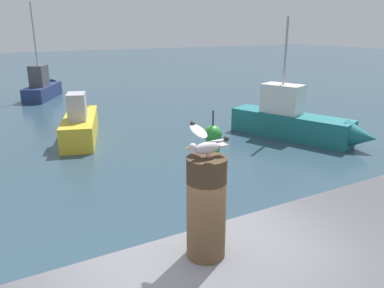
{
  "coord_description": "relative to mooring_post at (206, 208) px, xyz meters",
  "views": [
    {
      "loc": [
        -1.46,
        -2.92,
        3.74
      ],
      "look_at": [
        0.07,
        -0.18,
        2.76
      ],
      "focal_mm": 35.43,
      "sensor_mm": 36.0,
      "label": 1
    }
  ],
  "objects": [
    {
      "name": "mooring_post",
      "position": [
        0.0,
        0.0,
        0.0
      ],
      "size": [
        0.34,
        0.34,
        0.91
      ],
      "primitive_type": "cylinder",
      "color": "#4C3823",
      "rests_on": "harbor_quay"
    },
    {
      "name": "seagull",
      "position": [
        -0.0,
        0.0,
        0.58
      ],
      "size": [
        0.39,
        0.57,
        0.25
      ],
      "color": "#C67360",
      "rests_on": "mooring_post"
    },
    {
      "name": "boat_navy",
      "position": [
        1.47,
        19.31,
        -1.69
      ],
      "size": [
        2.73,
        3.92,
        4.96
      ],
      "color": "navy",
      "rests_on": "ground_plane"
    },
    {
      "name": "boat_yellow",
      "position": [
        1.36,
        10.71,
        -1.76
      ],
      "size": [
        2.23,
        4.36,
        1.69
      ],
      "color": "yellow",
      "rests_on": "ground_plane"
    },
    {
      "name": "boat_teal",
      "position": [
        7.81,
        6.75,
        -1.66
      ],
      "size": [
        2.71,
        4.97,
        4.05
      ],
      "color": "#1E7075",
      "rests_on": "ground_plane"
    },
    {
      "name": "channel_buoy",
      "position": [
        4.43,
        6.89,
        -1.78
      ],
      "size": [
        0.56,
        0.56,
        1.33
      ],
      "color": "green",
      "rests_on": "ground_plane"
    }
  ]
}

